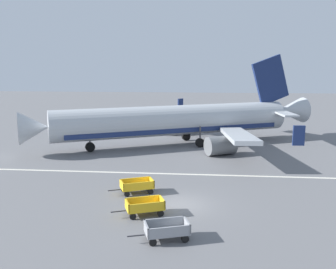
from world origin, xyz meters
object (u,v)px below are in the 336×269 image
object	(u,v)px
baggage_cart_nearest	(167,230)
baggage_cart_second_in_row	(145,206)
baggage_cart_third_in_row	(137,186)
airplane	(182,121)

from	to	relation	value
baggage_cart_nearest	baggage_cart_second_in_row	xyz separation A→B (m)	(-1.83, 3.49, 0.00)
baggage_cart_nearest	baggage_cart_third_in_row	world-z (taller)	same
airplane	baggage_cart_second_in_row	xyz separation A→B (m)	(-1.21, -22.80, -2.45)
baggage_cart_second_in_row	baggage_cart_third_in_row	world-z (taller)	same
airplane	baggage_cart_third_in_row	distance (m)	18.89
airplane	baggage_cart_third_in_row	bearing A→B (deg)	-97.66
airplane	baggage_cart_second_in_row	size ratio (longest dim) A/B	9.90
baggage_cart_nearest	baggage_cart_second_in_row	size ratio (longest dim) A/B	1.01
baggage_cart_nearest	baggage_cart_third_in_row	xyz separation A→B (m)	(-3.11, 7.73, 0.00)
airplane	baggage_cart_third_in_row	size ratio (longest dim) A/B	9.98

